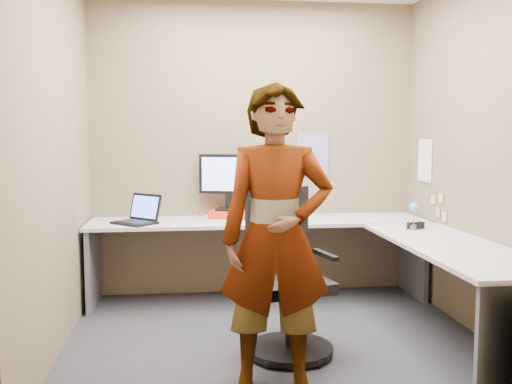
{
  "coord_description": "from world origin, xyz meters",
  "views": [
    {
      "loc": [
        -0.62,
        -3.98,
        1.47
      ],
      "look_at": [
        -0.11,
        0.25,
        1.05
      ],
      "focal_mm": 40.0,
      "sensor_mm": 36.0,
      "label": 1
    }
  ],
  "objects": [
    {
      "name": "sticky_note_c",
      "position": [
        1.49,
        0.48,
        0.8
      ],
      "size": [
        0.01,
        0.07,
        0.07
      ],
      "primitive_type": "cube",
      "color": "pink",
      "rests_on": "wall_right"
    },
    {
      "name": "wall_left",
      "position": [
        -1.5,
        0.0,
        1.35
      ],
      "size": [
        0.0,
        2.7,
        2.7
      ],
      "primitive_type": "plane",
      "rotation": [
        1.57,
        0.0,
        1.57
      ],
      "color": "brown",
      "rests_on": "ground"
    },
    {
      "name": "ground",
      "position": [
        0.0,
        0.0,
        0.0
      ],
      "size": [
        3.0,
        3.0,
        0.0
      ],
      "primitive_type": "plane",
      "color": "#25252A",
      "rests_on": "ground"
    },
    {
      "name": "calendar_white",
      "position": [
        1.49,
        0.9,
        1.25
      ],
      "size": [
        0.01,
        0.28,
        0.38
      ],
      "primitive_type": "cube",
      "color": "white",
      "rests_on": "wall_right"
    },
    {
      "name": "wall_right",
      "position": [
        1.5,
        0.0,
        1.35
      ],
      "size": [
        0.0,
        2.7,
        2.7
      ],
      "primitive_type": "plane",
      "rotation": [
        1.57,
        0.0,
        -1.57
      ],
      "color": "brown",
      "rests_on": "ground"
    },
    {
      "name": "wall_back",
      "position": [
        0.0,
        1.3,
        1.35
      ],
      "size": [
        3.0,
        0.0,
        3.0
      ],
      "primitive_type": "plane",
      "rotation": [
        1.57,
        0.0,
        0.0
      ],
      "color": "brown",
      "rests_on": "ground"
    },
    {
      "name": "origami",
      "position": [
        0.28,
        0.75,
        0.76
      ],
      "size": [
        0.1,
        0.1,
        0.06
      ],
      "primitive_type": "cone",
      "color": "white",
      "rests_on": "desk"
    },
    {
      "name": "paper_ream",
      "position": [
        -0.25,
        1.12,
        0.76
      ],
      "size": [
        0.39,
        0.33,
        0.07
      ],
      "primitive_type": "cube",
      "rotation": [
        0.0,
        0.0,
        -0.27
      ],
      "color": "red",
      "rests_on": "desk"
    },
    {
      "name": "desk",
      "position": [
        0.44,
        0.39,
        0.59
      ],
      "size": [
        2.98,
        2.58,
        0.73
      ],
      "color": "silver",
      "rests_on": "ground"
    },
    {
      "name": "person",
      "position": [
        -0.12,
        -0.79,
        0.89
      ],
      "size": [
        0.68,
        0.48,
        1.77
      ],
      "primitive_type": "imported",
      "rotation": [
        0.0,
        0.0,
        -0.1
      ],
      "color": "#999399",
      "rests_on": "ground"
    },
    {
      "name": "sticky_note_a",
      "position": [
        1.49,
        0.55,
        0.95
      ],
      "size": [
        0.01,
        0.07,
        0.07
      ],
      "primitive_type": "cube",
      "color": "#F2E059",
      "rests_on": "wall_right"
    },
    {
      "name": "laptop",
      "position": [
        -1.03,
        0.9,
        0.79
      ],
      "size": [
        0.44,
        0.44,
        0.24
      ],
      "rotation": [
        0.0,
        0.0,
        -0.76
      ],
      "color": "black",
      "rests_on": "desk"
    },
    {
      "name": "sticky_note_b",
      "position": [
        1.49,
        0.6,
        0.82
      ],
      "size": [
        0.01,
        0.07,
        0.07
      ],
      "primitive_type": "cube",
      "color": "pink",
      "rests_on": "wall_right"
    },
    {
      "name": "monitor",
      "position": [
        -0.25,
        1.14,
        1.1
      ],
      "size": [
        0.53,
        0.22,
        0.51
      ],
      "rotation": [
        0.0,
        0.0,
        -0.27
      ],
      "color": "black",
      "rests_on": "paper_ream"
    },
    {
      "name": "flower",
      "position": [
        1.15,
        0.29,
        0.87
      ],
      "size": [
        0.07,
        0.07,
        0.22
      ],
      "color": "brown",
      "rests_on": "desk"
    },
    {
      "name": "office_chair",
      "position": [
        0.03,
        -0.26,
        0.45
      ],
      "size": [
        0.62,
        0.59,
        1.1
      ],
      "rotation": [
        0.0,
        0.0,
        0.24
      ],
      "color": "black",
      "rests_on": "ground"
    },
    {
      "name": "calendar_purple",
      "position": [
        0.55,
        1.29,
        1.3
      ],
      "size": [
        0.3,
        0.01,
        0.4
      ],
      "primitive_type": "cube",
      "color": "#846BB7",
      "rests_on": "wall_back"
    },
    {
      "name": "sticky_note_d",
      "position": [
        1.49,
        0.7,
        0.92
      ],
      "size": [
        0.01,
        0.07,
        0.07
      ],
      "primitive_type": "cube",
      "color": "#F2E059",
      "rests_on": "wall_right"
    },
    {
      "name": "stapler",
      "position": [
        1.18,
        0.33,
        0.76
      ],
      "size": [
        0.16,
        0.08,
        0.05
      ],
      "primitive_type": "cube",
      "rotation": [
        0.0,
        0.0,
        0.3
      ],
      "color": "black",
      "rests_on": "desk"
    },
    {
      "name": "trackball_mouse",
      "position": [
        -0.51,
        1.01,
        0.76
      ],
      "size": [
        0.12,
        0.08,
        0.07
      ],
      "color": "#B7B7BC",
      "rests_on": "desk"
    }
  ]
}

